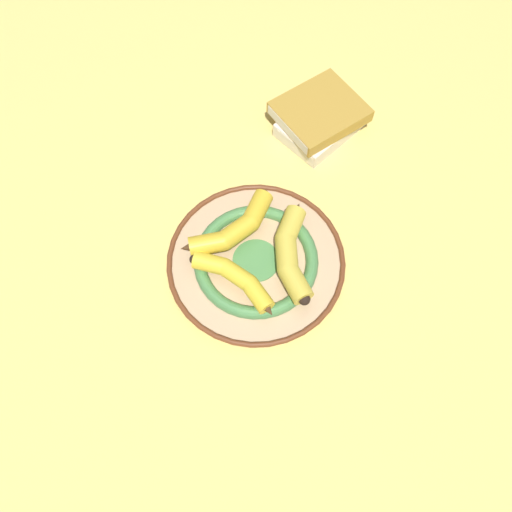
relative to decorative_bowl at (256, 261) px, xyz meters
name	(u,v)px	position (x,y,z in m)	size (l,w,h in m)	color
ground_plane	(239,274)	(0.01, 0.04, -0.02)	(2.80, 2.80, 0.00)	#E5CC6B
decorative_bowl	(256,261)	(0.00, 0.00, 0.00)	(0.33, 0.33, 0.03)	tan
banana_a	(291,252)	(-0.04, -0.05, 0.04)	(0.17, 0.15, 0.04)	gold
banana_b	(236,279)	(-0.01, 0.06, 0.03)	(0.18, 0.07, 0.03)	yellow
banana_c	(233,229)	(0.06, 0.00, 0.04)	(0.07, 0.21, 0.04)	gold
book_stack	(319,119)	(0.15, -0.32, 0.02)	(0.17, 0.19, 0.06)	silver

